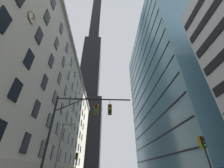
# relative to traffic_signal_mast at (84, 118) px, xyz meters

# --- Properties ---
(station_building) EXTENTS (18.22, 66.70, 29.67)m
(station_building) POSITION_rel_traffic_signal_mast_xyz_m (-15.87, 23.71, 9.16)
(station_building) COLOR beige
(station_building) RESTS_ON ground
(dark_skyscraper) EXTENTS (22.28, 22.28, 215.92)m
(dark_skyscraper) POSITION_rel_traffic_signal_mast_xyz_m (-12.05, 82.95, 58.93)
(dark_skyscraper) COLOR black
(dark_skyscraper) RESTS_ON ground
(glass_office_midrise) EXTENTS (17.84, 43.15, 53.00)m
(glass_office_midrise) POSITION_rel_traffic_signal_mast_xyz_m (23.77, 26.56, 20.84)
(glass_office_midrise) COLOR teal
(glass_office_midrise) RESTS_ON ground
(traffic_signal_mast) EXTENTS (7.81, 0.63, 7.74)m
(traffic_signal_mast) POSITION_rel_traffic_signal_mast_xyz_m (0.00, 0.00, 0.00)
(traffic_signal_mast) COLOR black
(traffic_signal_mast) RESTS_ON sidewalk_left
(traffic_light_near_right) EXTENTS (0.40, 0.63, 3.76)m
(traffic_light_near_right) POSITION_rel_traffic_signal_mast_xyz_m (10.68, -0.62, -2.49)
(traffic_light_near_right) COLOR black
(traffic_light_near_right) RESTS_ON sidewalk_right
(traffic_light_far_left) EXTENTS (0.40, 0.63, 3.80)m
(traffic_light_far_left) POSITION_rel_traffic_signal_mast_xyz_m (-2.67, 13.68, -2.46)
(traffic_light_far_left) COLOR black
(traffic_light_far_left) RESTS_ON sidewalk_left
(street_lamppost) EXTENTS (2.50, 0.32, 7.89)m
(street_lamppost) POSITION_rel_traffic_signal_mast_xyz_m (-4.60, 10.29, -0.81)
(street_lamppost) COLOR #47474C
(street_lamppost) RESTS_ON sidewalk_left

